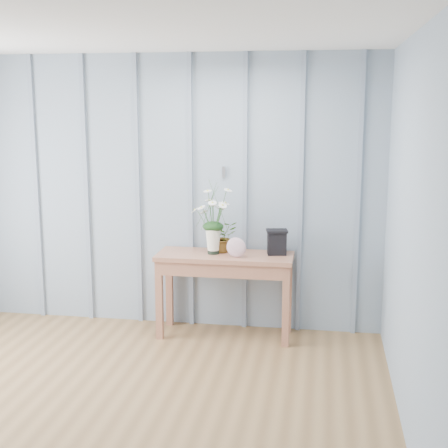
% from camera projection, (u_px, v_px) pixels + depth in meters
% --- Properties ---
extents(ground, '(4.50, 4.50, 0.00)m').
position_uv_depth(ground, '(74.00, 446.00, 3.80)').
color(ground, brown).
rests_on(ground, ground).
extents(room_shell, '(4.00, 4.50, 2.50)m').
position_uv_depth(room_shell, '(113.00, 113.00, 4.31)').
color(room_shell, '#8C9DAE').
rests_on(room_shell, ground).
extents(sideboard, '(1.20, 0.45, 0.75)m').
position_uv_depth(sideboard, '(225.00, 267.00, 5.51)').
color(sideboard, '#9A6048').
rests_on(sideboard, ground).
extents(daisy_vase, '(0.45, 0.34, 0.63)m').
position_uv_depth(daisy_vase, '(213.00, 210.00, 5.43)').
color(daisy_vase, black).
rests_on(daisy_vase, sideboard).
extents(spider_plant, '(0.33, 0.32, 0.28)m').
position_uv_depth(spider_plant, '(222.00, 237.00, 5.55)').
color(spider_plant, '#133515').
rests_on(spider_plant, sideboard).
extents(felt_disc_vessel, '(0.18, 0.08, 0.18)m').
position_uv_depth(felt_disc_vessel, '(236.00, 247.00, 5.36)').
color(felt_disc_vessel, '#925778').
rests_on(felt_disc_vessel, sideboard).
extents(carved_box, '(0.20, 0.17, 0.22)m').
position_uv_depth(carved_box, '(277.00, 242.00, 5.46)').
color(carved_box, black).
rests_on(carved_box, sideboard).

